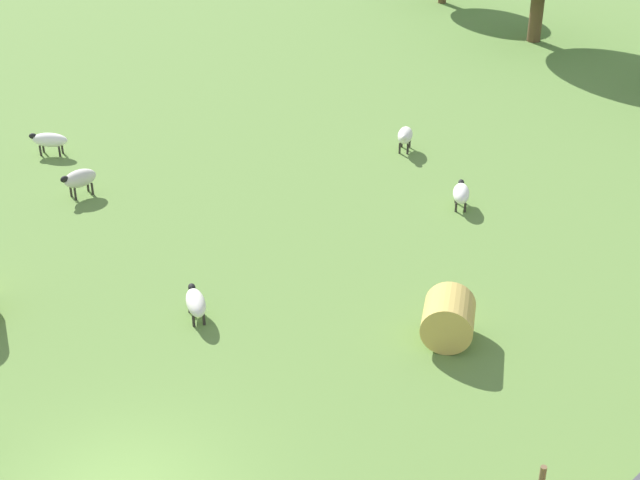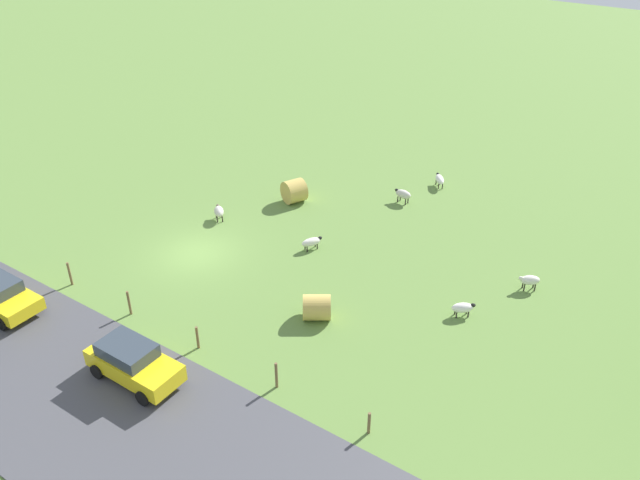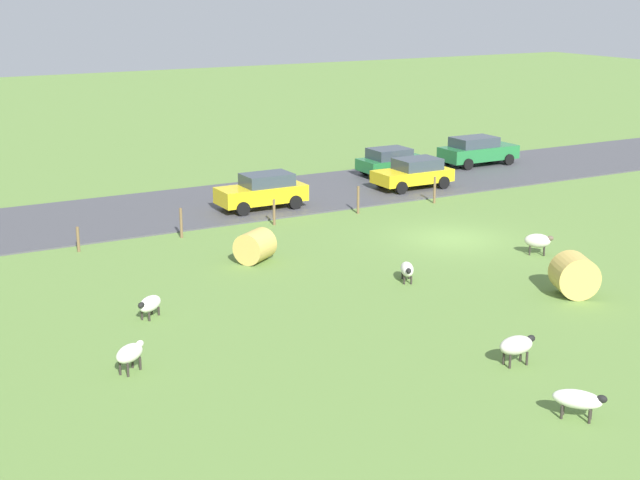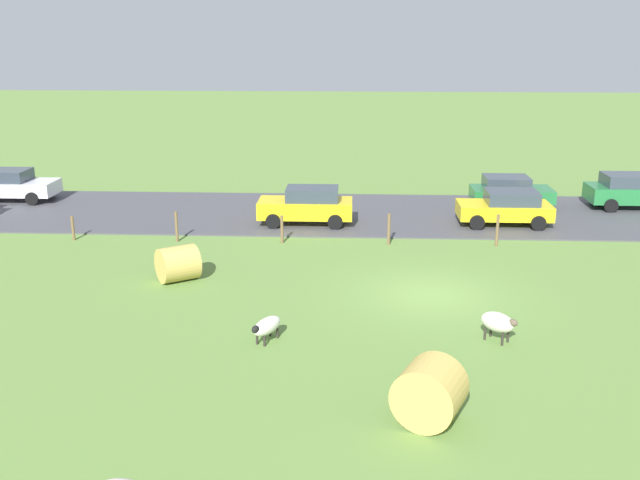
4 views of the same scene
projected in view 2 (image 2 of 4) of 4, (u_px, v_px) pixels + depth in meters
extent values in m
plane|color=olive|center=(197.00, 253.00, 34.59)|extent=(160.00, 160.00, 0.00)
cube|color=#47474C|center=(25.00, 362.00, 27.14)|extent=(8.00, 80.00, 0.06)
ellipsoid|color=silver|center=(530.00, 280.00, 31.45)|extent=(0.93, 1.07, 0.48)
ellipsoid|color=silver|center=(521.00, 278.00, 31.40)|extent=(0.29, 0.32, 0.20)
cylinder|color=#2D2823|center=(524.00, 288.00, 31.53)|extent=(0.07, 0.07, 0.37)
cylinder|color=#2D2823|center=(523.00, 285.00, 31.76)|extent=(0.07, 0.07, 0.37)
cylinder|color=#2D2823|center=(535.00, 288.00, 31.53)|extent=(0.07, 0.07, 0.37)
cylinder|color=#2D2823|center=(533.00, 285.00, 31.76)|extent=(0.07, 0.07, 0.37)
ellipsoid|color=white|center=(440.00, 179.00, 41.22)|extent=(1.22, 1.10, 0.46)
ellipsoid|color=black|center=(438.00, 174.00, 41.64)|extent=(0.32, 0.30, 0.20)
cylinder|color=#2D2823|center=(436.00, 182.00, 41.67)|extent=(0.07, 0.07, 0.35)
cylinder|color=#2D2823|center=(440.00, 182.00, 41.68)|extent=(0.07, 0.07, 0.35)
cylinder|color=#2D2823|center=(438.00, 187.00, 41.11)|extent=(0.07, 0.07, 0.35)
cylinder|color=#2D2823|center=(442.00, 186.00, 41.13)|extent=(0.07, 0.07, 0.35)
ellipsoid|color=beige|center=(403.00, 194.00, 39.30)|extent=(0.62, 1.07, 0.53)
ellipsoid|color=black|center=(397.00, 190.00, 39.50)|extent=(0.20, 0.28, 0.20)
cylinder|color=#2D2823|center=(398.00, 199.00, 39.55)|extent=(0.07, 0.07, 0.38)
cylinder|color=#2D2823|center=(400.00, 198.00, 39.75)|extent=(0.07, 0.07, 0.38)
cylinder|color=#2D2823|center=(405.00, 202.00, 39.25)|extent=(0.07, 0.07, 0.38)
cylinder|color=#2D2823|center=(408.00, 200.00, 39.44)|extent=(0.07, 0.07, 0.38)
ellipsoid|color=beige|center=(219.00, 211.00, 37.45)|extent=(1.07, 1.10, 0.54)
ellipsoid|color=brown|center=(218.00, 206.00, 37.78)|extent=(0.31, 0.31, 0.20)
cylinder|color=#2D2823|center=(216.00, 215.00, 37.84)|extent=(0.07, 0.07, 0.36)
cylinder|color=#2D2823|center=(221.00, 215.00, 37.90)|extent=(0.07, 0.07, 0.36)
cylinder|color=#2D2823|center=(217.00, 220.00, 37.39)|extent=(0.07, 0.07, 0.36)
cylinder|color=#2D2823|center=(222.00, 219.00, 37.45)|extent=(0.07, 0.07, 0.36)
ellipsoid|color=silver|center=(311.00, 242.00, 34.71)|extent=(1.20, 0.93, 0.45)
ellipsoid|color=black|center=(320.00, 238.00, 34.87)|extent=(0.31, 0.28, 0.20)
cylinder|color=#2D2823|center=(315.00, 244.00, 35.09)|extent=(0.07, 0.07, 0.29)
cylinder|color=#2D2823|center=(317.00, 247.00, 34.90)|extent=(0.07, 0.07, 0.29)
cylinder|color=#2D2823|center=(305.00, 247.00, 34.84)|extent=(0.07, 0.07, 0.29)
cylinder|color=#2D2823|center=(307.00, 249.00, 34.66)|extent=(0.07, 0.07, 0.29)
ellipsoid|color=white|center=(462.00, 308.00, 29.70)|extent=(1.01, 1.10, 0.48)
ellipsoid|color=black|center=(473.00, 305.00, 29.68)|extent=(0.30, 0.32, 0.20)
cylinder|color=#2D2823|center=(467.00, 311.00, 29.99)|extent=(0.07, 0.07, 0.28)
cylinder|color=#2D2823|center=(468.00, 315.00, 29.77)|extent=(0.07, 0.07, 0.28)
cylinder|color=#2D2823|center=(455.00, 312.00, 29.95)|extent=(0.07, 0.07, 0.28)
cylinder|color=#2D2823|center=(456.00, 315.00, 29.73)|extent=(0.07, 0.07, 0.28)
cylinder|color=tan|center=(294.00, 191.00, 39.35)|extent=(1.69, 1.80, 1.44)
cylinder|color=tan|center=(317.00, 307.00, 29.48)|extent=(1.71, 1.73, 1.21)
cylinder|color=brown|center=(70.00, 274.00, 31.77)|extent=(0.12, 0.12, 1.29)
cylinder|color=brown|center=(129.00, 303.00, 29.72)|extent=(0.12, 0.12, 1.28)
cylinder|color=brown|center=(197.00, 337.00, 27.70)|extent=(0.12, 0.12, 1.14)
cylinder|color=brown|center=(276.00, 375.00, 25.62)|extent=(0.12, 0.12, 1.26)
cylinder|color=brown|center=(369.00, 423.00, 23.64)|extent=(0.12, 0.12, 1.01)
cube|color=yellow|center=(135.00, 365.00, 25.95)|extent=(1.73, 4.12, 0.75)
cube|color=#333D47|center=(127.00, 350.00, 25.76)|extent=(1.53, 2.26, 0.56)
cylinder|color=black|center=(175.00, 372.00, 26.12)|extent=(0.22, 0.64, 0.64)
cylinder|color=black|center=(143.00, 398.00, 24.89)|extent=(0.22, 0.64, 0.64)
cylinder|color=black|center=(130.00, 348.00, 27.40)|extent=(0.22, 0.64, 0.64)
cylinder|color=black|center=(97.00, 371.00, 26.17)|extent=(0.22, 0.64, 0.64)
cube|color=yellow|center=(2.00, 298.00, 29.94)|extent=(1.85, 3.99, 0.63)
cylinder|color=black|center=(38.00, 303.00, 30.14)|extent=(0.22, 0.64, 0.64)
cylinder|color=black|center=(2.00, 324.00, 28.82)|extent=(0.22, 0.64, 0.64)
cylinder|color=black|center=(5.00, 285.00, 31.38)|extent=(0.22, 0.64, 0.64)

